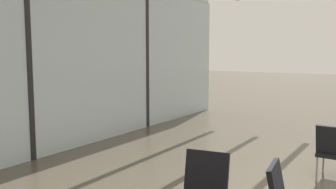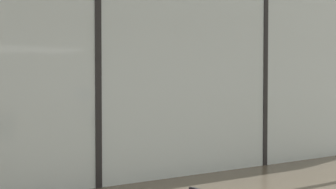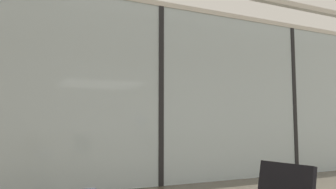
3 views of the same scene
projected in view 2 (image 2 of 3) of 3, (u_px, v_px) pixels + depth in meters
glass_curtain_wall at (97, 76)px, 6.53m from camera, size 14.00×0.08×3.51m
window_mullion_1 at (97, 76)px, 6.53m from camera, size 0.10×0.12×3.51m
window_mullion_2 at (264, 77)px, 8.30m from camera, size 0.10×0.12×3.51m
parked_airplane at (52, 60)px, 10.81m from camera, size 13.98×4.47×4.47m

